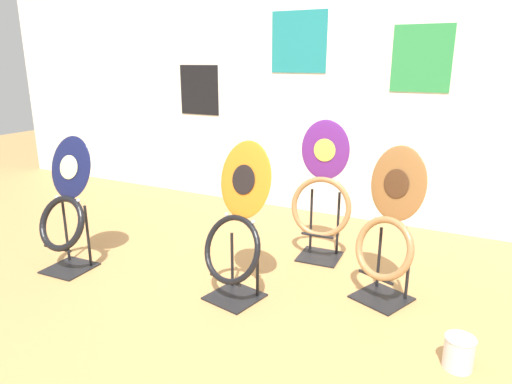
{
  "coord_description": "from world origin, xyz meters",
  "views": [
    {
      "loc": [
        1.08,
        -1.35,
        1.34
      ],
      "look_at": [
        -0.17,
        1.05,
        0.55
      ],
      "focal_mm": 32.0,
      "sensor_mm": 36.0,
      "label": 1
    }
  ],
  "objects_px": {
    "toilet_seat_display_navy_moon": "(66,207)",
    "toilet_seat_display_orange_sun": "(237,226)",
    "toilet_seat_display_woodgrain": "(389,228)",
    "toilet_seat_display_purple_note": "(322,194)",
    "paint_can": "(459,351)"
  },
  "relations": [
    {
      "from": "toilet_seat_display_navy_moon",
      "to": "toilet_seat_display_orange_sun",
      "type": "relative_size",
      "value": 0.96
    },
    {
      "from": "toilet_seat_display_orange_sun",
      "to": "toilet_seat_display_navy_moon",
      "type": "bearing_deg",
      "value": -171.32
    },
    {
      "from": "toilet_seat_display_woodgrain",
      "to": "paint_can",
      "type": "distance_m",
      "value": 0.74
    },
    {
      "from": "toilet_seat_display_orange_sun",
      "to": "toilet_seat_display_woodgrain",
      "type": "height_order",
      "value": "toilet_seat_display_orange_sun"
    },
    {
      "from": "toilet_seat_display_navy_moon",
      "to": "paint_can",
      "type": "xyz_separation_m",
      "value": [
        2.37,
        0.06,
        -0.34
      ]
    },
    {
      "from": "toilet_seat_display_orange_sun",
      "to": "toilet_seat_display_woodgrain",
      "type": "xyz_separation_m",
      "value": [
        0.77,
        0.37,
        -0.0
      ]
    },
    {
      "from": "toilet_seat_display_orange_sun",
      "to": "toilet_seat_display_purple_note",
      "type": "bearing_deg",
      "value": 71.9
    },
    {
      "from": "toilet_seat_display_woodgrain",
      "to": "toilet_seat_display_purple_note",
      "type": "height_order",
      "value": "toilet_seat_display_purple_note"
    },
    {
      "from": "paint_can",
      "to": "toilet_seat_display_navy_moon",
      "type": "bearing_deg",
      "value": -178.44
    },
    {
      "from": "toilet_seat_display_purple_note",
      "to": "paint_can",
      "type": "bearing_deg",
      "value": -41.46
    },
    {
      "from": "toilet_seat_display_navy_moon",
      "to": "toilet_seat_display_woodgrain",
      "type": "height_order",
      "value": "toilet_seat_display_woodgrain"
    },
    {
      "from": "toilet_seat_display_navy_moon",
      "to": "toilet_seat_display_purple_note",
      "type": "relative_size",
      "value": 0.91
    },
    {
      "from": "toilet_seat_display_navy_moon",
      "to": "toilet_seat_display_purple_note",
      "type": "bearing_deg",
      "value": 32.92
    },
    {
      "from": "toilet_seat_display_orange_sun",
      "to": "toilet_seat_display_woodgrain",
      "type": "distance_m",
      "value": 0.85
    },
    {
      "from": "toilet_seat_display_woodgrain",
      "to": "toilet_seat_display_purple_note",
      "type": "distance_m",
      "value": 0.64
    }
  ]
}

